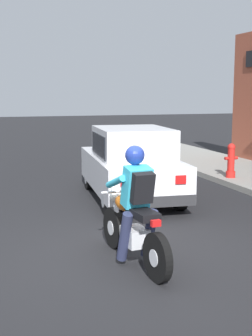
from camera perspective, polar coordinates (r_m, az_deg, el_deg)
name	(u,v)px	position (r m, az deg, el deg)	size (l,w,h in m)	color
ground_plane	(124,258)	(6.68, -0.26, -10.96)	(80.00, 80.00, 0.00)	black
motorcycle_with_rider	(134,215)	(6.29, 1.01, -5.77)	(0.61, 2.02, 1.62)	black
car_hatchback	(131,164)	(10.07, 0.57, 0.43)	(1.98, 3.91, 1.57)	black
fire_hydrant	(231,161)	(12.25, 12.68, 0.86)	(0.36, 0.24, 0.88)	red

